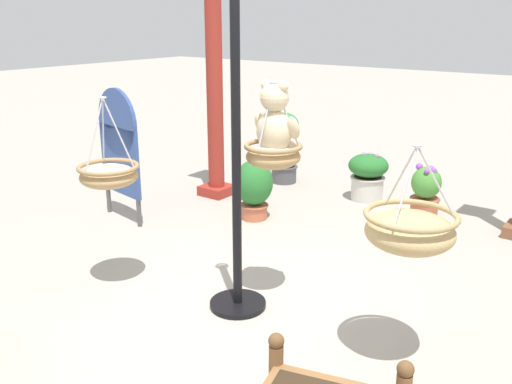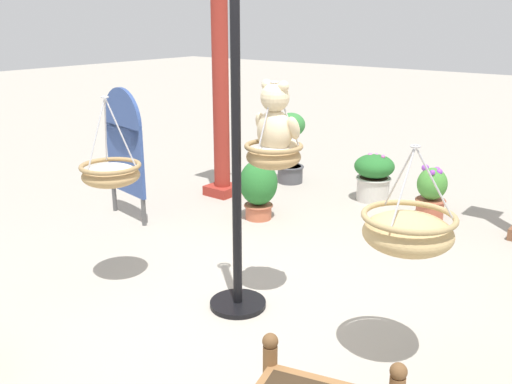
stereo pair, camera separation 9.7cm
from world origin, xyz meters
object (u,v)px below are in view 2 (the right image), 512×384
at_px(display_pole_central, 237,218).
at_px(hanging_basket_left_high, 111,173).
at_px(potted_plant_bushy_green, 258,187).
at_px(hanging_basket_with_teddy, 274,154).
at_px(potted_plant_tall_leafy, 291,145).
at_px(greenhouse_pillar_right, 220,77).
at_px(potted_plant_conical_shrub, 374,175).
at_px(teddy_bear, 276,123).
at_px(potted_plant_trailing_ivy, 431,193).
at_px(hanging_basket_right_low, 408,231).
at_px(display_sign_board, 124,143).

relative_size(display_pole_central, hanging_basket_left_high, 3.32).
bearing_deg(potted_plant_bushy_green, hanging_basket_with_teddy, -48.80).
relative_size(display_pole_central, hanging_basket_with_teddy, 3.74).
height_order(display_pole_central, potted_plant_tall_leafy, display_pole_central).
distance_m(potted_plant_tall_leafy, potted_plant_bushy_green, 1.51).
xyz_separation_m(greenhouse_pillar_right, potted_plant_conical_shrub, (1.61, 0.96, -1.16)).
distance_m(teddy_bear, potted_plant_trailing_ivy, 2.83).
xyz_separation_m(potted_plant_tall_leafy, potted_plant_conical_shrub, (1.25, -0.02, -0.20)).
bearing_deg(potted_plant_trailing_ivy, hanging_basket_right_low, -72.19).
bearing_deg(potted_plant_tall_leafy, hanging_basket_left_high, -80.02).
bearing_deg(display_pole_central, display_sign_board, 160.56).
bearing_deg(greenhouse_pillar_right, potted_plant_conical_shrub, 30.83).
height_order(hanging_basket_left_high, potted_plant_conical_shrub, hanging_basket_left_high).
distance_m(display_pole_central, display_sign_board, 2.40).
height_order(hanging_basket_left_high, potted_plant_trailing_ivy, hanging_basket_left_high).
relative_size(greenhouse_pillar_right, potted_plant_bushy_green, 4.55).
bearing_deg(display_sign_board, potted_plant_bushy_green, 37.17).
xyz_separation_m(hanging_basket_with_teddy, display_sign_board, (-2.41, 0.55, -0.34)).
xyz_separation_m(display_pole_central, potted_plant_bushy_green, (-1.10, 1.68, -0.38)).
bearing_deg(teddy_bear, display_sign_board, 167.76).
height_order(potted_plant_bushy_green, potted_plant_conical_shrub, potted_plant_bushy_green).
bearing_deg(display_sign_board, display_pole_central, -19.44).
relative_size(teddy_bear, potted_plant_trailing_ivy, 0.88).
bearing_deg(potted_plant_trailing_ivy, display_sign_board, -142.46).
height_order(hanging_basket_right_low, greenhouse_pillar_right, greenhouse_pillar_right).
distance_m(hanging_basket_with_teddy, display_sign_board, 2.50).
xyz_separation_m(display_pole_central, teddy_bear, (0.15, 0.27, 0.69)).
bearing_deg(potted_plant_conical_shrub, potted_plant_trailing_ivy, -14.24).
height_order(potted_plant_tall_leafy, potted_plant_bushy_green, potted_plant_tall_leafy).
distance_m(display_pole_central, hanging_basket_right_low, 1.33).
relative_size(teddy_bear, potted_plant_conical_shrub, 0.91).
bearing_deg(display_pole_central, teddy_bear, 61.38).
height_order(display_pole_central, hanging_basket_right_low, display_pole_central).
relative_size(hanging_basket_with_teddy, hanging_basket_left_high, 0.89).
xyz_separation_m(potted_plant_conical_shrub, display_sign_board, (-1.87, -2.26, 0.54)).
distance_m(hanging_basket_left_high, hanging_basket_right_low, 2.39).
relative_size(hanging_basket_left_high, greenhouse_pillar_right, 0.24).
bearing_deg(display_pole_central, potted_plant_conical_shrub, 97.32).
xyz_separation_m(display_pole_central, potted_plant_conical_shrub, (-0.39, 3.06, -0.42)).
bearing_deg(hanging_basket_left_high, potted_plant_conical_shrub, 79.09).
height_order(display_pole_central, display_sign_board, display_pole_central).
bearing_deg(hanging_basket_with_teddy, potted_plant_bushy_green, 131.20).
xyz_separation_m(display_pole_central, hanging_basket_with_teddy, (0.15, 0.25, 0.46)).
distance_m(hanging_basket_left_high, potted_plant_trailing_ivy, 3.56).
bearing_deg(hanging_basket_with_teddy, hanging_basket_left_high, -154.35).
distance_m(display_pole_central, potted_plant_bushy_green, 2.04).
height_order(hanging_basket_right_low, potted_plant_conical_shrub, hanging_basket_right_low).
height_order(display_pole_central, teddy_bear, display_pole_central).
relative_size(greenhouse_pillar_right, potted_plant_trailing_ivy, 4.98).
bearing_deg(hanging_basket_with_teddy, teddy_bear, 90.00).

